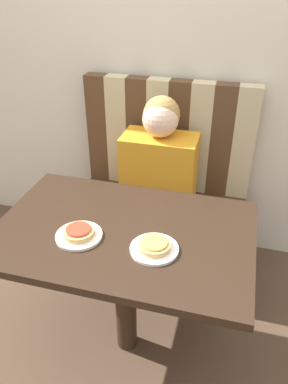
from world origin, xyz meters
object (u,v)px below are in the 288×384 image
Objects in this scene: person at (160,158)px; plate_left at (79,236)px; pizza_left at (79,232)px; pizza_right at (154,245)px; plate_right at (154,249)px.

plate_left is (-0.15, -0.75, -0.01)m from person.
pizza_right is (0.31, 0.00, 0.00)m from pizza_left.
plate_right is at bearing 0.00° from plate_left.
pizza_right reaches higher than plate_right.
pizza_left is (-0.31, -0.00, 0.02)m from plate_right.
person is at bearing 78.32° from pizza_left.
plate_left is 0.31m from pizza_right.
pizza_left is (-0.15, -0.75, 0.01)m from person.
person is 5.02× the size of pizza_left.
person is at bearing 101.68° from pizza_right.
pizza_left is at bearing -90.00° from plate_left.
plate_left is at bearing 90.00° from pizza_left.
person reaches higher than pizza_left.
person is 3.41× the size of plate_left.
person is 0.77m from plate_left.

